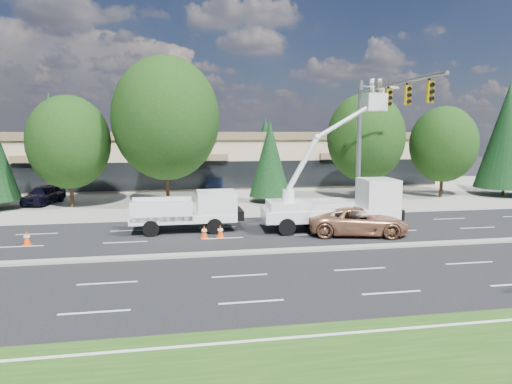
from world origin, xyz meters
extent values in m
plane|color=black|center=(0.00, 0.00, 0.00)|extent=(140.00, 140.00, 0.00)
cube|color=gray|center=(0.00, 20.00, 0.01)|extent=(140.00, 22.00, 0.01)
cube|color=gray|center=(0.00, 0.00, 0.06)|extent=(120.00, 0.55, 0.12)
cube|color=#C7B289|center=(0.00, 30.00, 2.50)|extent=(50.00, 15.00, 5.00)
cube|color=brown|center=(0.00, 30.00, 5.15)|extent=(50.40, 15.40, 0.70)
cube|color=black|center=(0.00, 22.45, 1.50)|extent=(48.00, 0.12, 2.60)
cylinder|color=#332114|center=(-10.00, 15.00, 1.34)|extent=(0.28, 0.28, 2.67)
ellipsoid|color=black|center=(-10.00, 15.00, 4.83)|extent=(5.94, 5.94, 6.83)
cylinder|color=#332114|center=(-3.00, 15.00, 1.82)|extent=(0.28, 0.28, 3.64)
ellipsoid|color=black|center=(-3.00, 15.00, 6.57)|extent=(8.09, 8.09, 9.30)
cylinder|color=#332114|center=(5.00, 15.00, 0.40)|extent=(0.26, 0.26, 0.80)
cone|color=black|center=(5.00, 15.00, 3.46)|extent=(3.28, 3.28, 5.98)
cylinder|color=#332114|center=(13.00, 15.00, 1.42)|extent=(0.28, 0.28, 2.83)
ellipsoid|color=black|center=(13.00, 15.00, 5.12)|extent=(6.30, 6.30, 7.24)
cylinder|color=#332114|center=(20.00, 15.00, 1.25)|extent=(0.28, 0.28, 2.51)
ellipsoid|color=black|center=(20.00, 15.00, 4.53)|extent=(5.58, 5.58, 6.41)
cylinder|color=#332114|center=(26.00, 15.00, 0.40)|extent=(0.26, 0.26, 0.80)
cone|color=black|center=(26.00, 15.00, 5.24)|extent=(4.96, 4.96, 9.05)
cylinder|color=#332114|center=(-18.00, 42.00, 0.40)|extent=(0.26, 0.26, 0.80)
cone|color=black|center=(-18.00, 42.00, 5.63)|extent=(5.33, 5.33, 9.73)
cylinder|color=#332114|center=(-4.00, 42.00, 0.40)|extent=(0.26, 0.26, 0.80)
cone|color=black|center=(-4.00, 42.00, 5.85)|extent=(5.53, 5.53, 10.11)
cylinder|color=#332114|center=(10.00, 42.00, 0.40)|extent=(0.26, 0.26, 0.80)
cone|color=black|center=(10.00, 42.00, 4.07)|extent=(3.85, 3.85, 7.03)
cylinder|color=#332114|center=(22.00, 42.00, 0.40)|extent=(0.26, 0.26, 0.80)
cone|color=black|center=(22.00, 42.00, 5.68)|extent=(5.37, 5.37, 9.81)
cylinder|color=gray|center=(10.00, 9.20, 4.50)|extent=(0.32, 0.32, 9.00)
cylinder|color=gray|center=(10.00, 4.20, 8.30)|extent=(0.20, 10.00, 0.20)
cylinder|color=gray|center=(11.30, 9.20, 8.60)|extent=(2.60, 0.12, 0.12)
cube|color=gold|center=(10.00, 7.20, 7.55)|extent=(0.32, 0.22, 1.05)
cube|color=gold|center=(10.00, 5.00, 7.55)|extent=(0.32, 0.22, 1.05)
cube|color=gold|center=(10.00, 2.80, 7.55)|extent=(0.32, 0.22, 1.05)
cube|color=gold|center=(10.00, 0.60, 7.55)|extent=(0.32, 0.22, 1.05)
cube|color=white|center=(-2.00, 5.32, 0.83)|extent=(5.88, 2.16, 0.44)
cube|color=white|center=(-0.14, 5.33, 1.52)|extent=(2.16, 2.11, 1.47)
cube|color=black|center=(0.50, 5.33, 1.71)|extent=(0.08, 1.86, 0.98)
cube|color=white|center=(-3.18, 6.25, 1.32)|extent=(3.33, 0.30, 1.08)
cube|color=white|center=(-3.17, 4.39, 1.32)|extent=(3.33, 0.30, 1.08)
cube|color=white|center=(6.22, 4.20, 0.95)|extent=(7.74, 2.67, 0.67)
cube|color=white|center=(9.09, 4.06, 1.96)|extent=(2.02, 2.34, 1.91)
cube|color=black|center=(9.80, 4.02, 2.10)|extent=(0.17, 1.91, 1.15)
cube|color=white|center=(4.98, 4.26, 1.48)|extent=(4.69, 2.42, 0.48)
cylinder|color=white|center=(3.84, 4.32, 2.01)|extent=(0.67, 0.67, 0.76)
cube|color=white|center=(8.74, 4.08, 7.24)|extent=(1.09, 0.91, 1.03)
imported|color=beige|center=(8.53, 4.09, 7.62)|extent=(0.42, 0.62, 1.65)
imported|color=beige|center=(8.95, 4.07, 7.62)|extent=(0.66, 0.83, 1.65)
ellipsoid|color=white|center=(8.53, 4.09, 8.46)|extent=(0.25, 0.25, 0.17)
ellipsoid|color=white|center=(8.95, 4.07, 8.46)|extent=(0.25, 0.25, 0.17)
cube|color=#EF4507|center=(-9.78, 3.55, 0.01)|extent=(0.40, 0.40, 0.03)
cone|color=#EF4507|center=(-9.78, 3.55, 0.35)|extent=(0.36, 0.36, 0.70)
cylinder|color=white|center=(-9.78, 3.55, 0.42)|extent=(0.29, 0.29, 0.10)
cube|color=#EF4507|center=(-0.96, 3.44, 0.01)|extent=(0.40, 0.40, 0.03)
cone|color=#EF4507|center=(-0.96, 3.44, 0.35)|extent=(0.36, 0.36, 0.70)
cylinder|color=white|center=(-0.96, 3.44, 0.42)|extent=(0.29, 0.29, 0.10)
cube|color=#EF4507|center=(-0.10, 3.41, 0.01)|extent=(0.40, 0.40, 0.03)
cone|color=#EF4507|center=(-0.10, 3.41, 0.35)|extent=(0.36, 0.36, 0.70)
cylinder|color=white|center=(-0.10, 3.41, 0.42)|extent=(0.29, 0.29, 0.10)
cube|color=#EF4507|center=(7.13, 3.38, 0.01)|extent=(0.40, 0.40, 0.03)
cone|color=#EF4507|center=(7.13, 3.38, 0.35)|extent=(0.36, 0.36, 0.70)
cylinder|color=white|center=(7.13, 3.38, 0.42)|extent=(0.29, 0.29, 0.10)
imported|color=#B17A56|center=(7.40, 2.80, 0.76)|extent=(5.89, 3.71, 1.52)
imported|color=black|center=(-12.50, 17.00, 0.75)|extent=(2.78, 4.69, 1.50)
imported|color=black|center=(1.07, 20.62, 0.72)|extent=(1.99, 4.50, 1.43)
camera|label=1|loc=(-2.40, -20.34, 5.66)|focal=32.00mm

